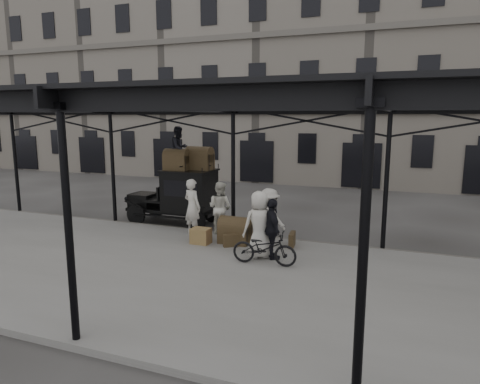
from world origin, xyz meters
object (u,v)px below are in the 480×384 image
at_px(steamer_trunk_roof_near, 177,161).
at_px(steamer_trunk_platform, 235,232).
at_px(porter_left, 192,207).
at_px(taxi, 182,194).
at_px(bicycle, 264,248).
at_px(porter_official, 272,229).

distance_m(steamer_trunk_roof_near, steamer_trunk_platform, 4.13).
bearing_deg(steamer_trunk_roof_near, steamer_trunk_platform, -32.32).
xyz_separation_m(porter_left, steamer_trunk_roof_near, (-1.35, 1.38, 1.40)).
xyz_separation_m(taxi, bicycle, (4.53, -3.70, -0.58)).
relative_size(porter_official, steamer_trunk_roof_near, 1.91).
bearing_deg(porter_left, porter_official, 176.07).
bearing_deg(porter_left, steamer_trunk_platform, -174.10).
bearing_deg(steamer_trunk_platform, bicycle, -44.38).
distance_m(porter_official, steamer_trunk_platform, 1.95).
xyz_separation_m(taxi, porter_left, (1.27, -1.63, -0.08)).
xyz_separation_m(porter_official, steamer_trunk_platform, (-1.56, 1.06, -0.51)).
relative_size(taxi, steamer_trunk_platform, 3.67).
distance_m(taxi, steamer_trunk_platform, 3.74).
bearing_deg(bicycle, steamer_trunk_platform, 40.05).
bearing_deg(steamer_trunk_platform, taxi, 147.72).
bearing_deg(bicycle, taxi, 47.63).
distance_m(taxi, porter_left, 2.07).
xyz_separation_m(porter_left, steamer_trunk_platform, (1.76, -0.46, -0.61)).
distance_m(porter_left, steamer_trunk_roof_near, 2.38).
bearing_deg(taxi, porter_left, -52.11).
bearing_deg(porter_official, porter_left, 29.98).
xyz_separation_m(porter_left, porter_official, (3.32, -1.52, -0.09)).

